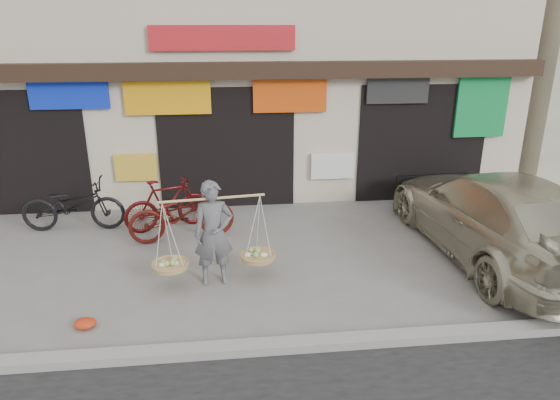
{
  "coord_description": "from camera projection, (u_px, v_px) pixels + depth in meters",
  "views": [
    {
      "loc": [
        -0.01,
        -7.4,
        4.0
      ],
      "look_at": [
        0.91,
        0.9,
        1.02
      ],
      "focal_mm": 32.0,
      "sensor_mm": 36.0,
      "label": 1
    }
  ],
  "objects": [
    {
      "name": "bike_0",
      "position": [
        73.0,
        205.0,
        10.04
      ],
      "size": [
        2.03,
        0.73,
        1.06
      ],
      "primitive_type": "imported",
      "rotation": [
        0.0,
        0.0,
        1.56
      ],
      "color": "black",
      "rests_on": "ground"
    },
    {
      "name": "kerb",
      "position": [
        235.0,
        349.0,
        6.38
      ],
      "size": [
        70.0,
        0.25,
        0.12
      ],
      "primitive_type": "cube",
      "color": "gray",
      "rests_on": "ground"
    },
    {
      "name": "bike_1",
      "position": [
        168.0,
        204.0,
        10.09
      ],
      "size": [
        1.83,
        1.07,
        1.06
      ],
      "primitive_type": "imported",
      "rotation": [
        0.0,
        0.0,
        1.92
      ],
      "color": "#4D0D0E",
      "rests_on": "ground"
    },
    {
      "name": "red_bag",
      "position": [
        85.0,
        323.0,
        6.9
      ],
      "size": [
        0.31,
        0.25,
        0.14
      ],
      "primitive_type": "ellipsoid",
      "color": "red",
      "rests_on": "ground"
    },
    {
      "name": "bike_2",
      "position": [
        182.0,
        213.0,
        9.59
      ],
      "size": [
        2.13,
        1.1,
        1.07
      ],
      "primitive_type": "imported",
      "rotation": [
        0.0,
        0.0,
        1.78
      ],
      "color": "#4D120D",
      "rests_on": "ground"
    },
    {
      "name": "ground",
      "position": [
        232.0,
        278.0,
        8.27
      ],
      "size": [
        70.0,
        70.0,
        0.0
      ],
      "primitive_type": "plane",
      "color": "gray",
      "rests_on": "ground"
    },
    {
      "name": "shophouse_block",
      "position": [
        223.0,
        45.0,
        13.12
      ],
      "size": [
        14.0,
        6.32,
        7.0
      ],
      "color": "beige",
      "rests_on": "ground"
    },
    {
      "name": "suv",
      "position": [
        496.0,
        215.0,
        8.87
      ],
      "size": [
        2.43,
        5.42,
        1.54
      ],
      "rotation": [
        0.0,
        0.0,
        3.19
      ],
      "color": "#B2AB8F",
      "rests_on": "ground"
    },
    {
      "name": "street_vendor",
      "position": [
        214.0,
        237.0,
        7.89
      ],
      "size": [
        1.95,
        0.73,
        1.72
      ],
      "rotation": [
        0.0,
        0.0,
        0.12
      ],
      "color": "#5E5E63",
      "rests_on": "ground"
    }
  ]
}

